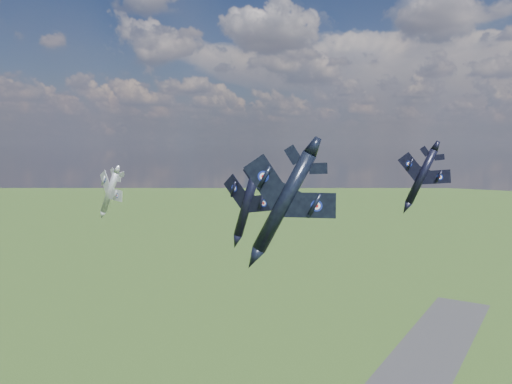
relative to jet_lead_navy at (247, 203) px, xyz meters
The scene contains 4 objects.
jet_lead_navy is the anchor object (origin of this frame).
jet_right_navy 28.13m from the jet_lead_navy, 50.30° to the right, with size 9.42×13.14×2.72m, color black, non-canonical shape.
jet_high_navy 29.98m from the jet_lead_navy, 51.55° to the left, with size 9.29×12.96×2.68m, color black, non-canonical shape.
jet_left_silver 35.95m from the jet_lead_navy, 169.99° to the left, with size 9.09×12.67×2.62m, color #9E9FA8, non-canonical shape.
Camera 1 is at (46.60, -48.39, 90.35)m, focal length 35.00 mm.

